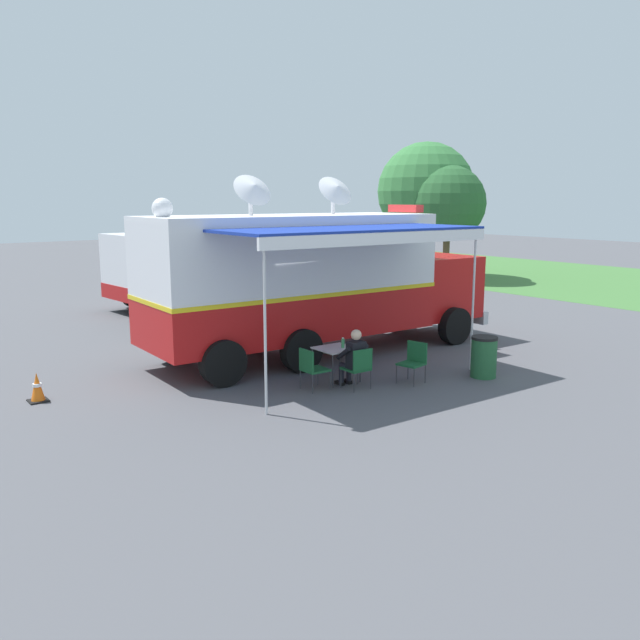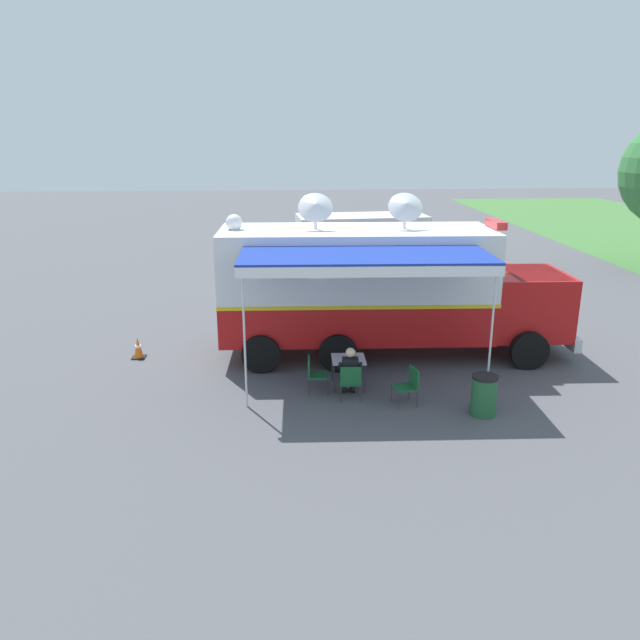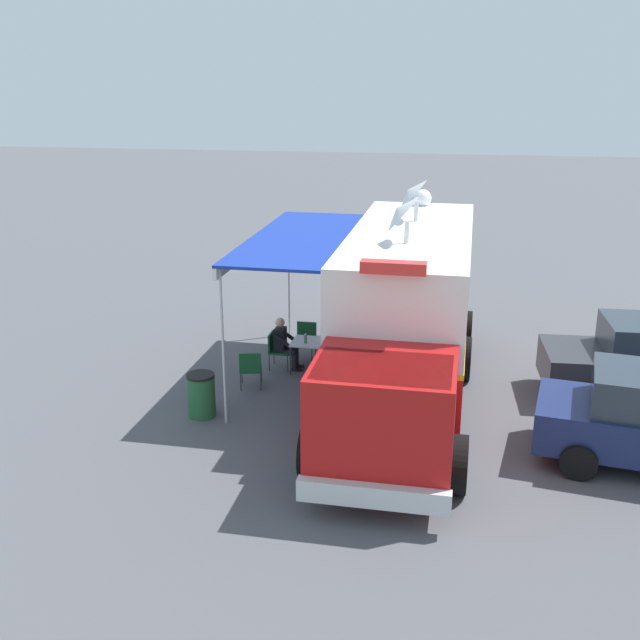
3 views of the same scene
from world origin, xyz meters
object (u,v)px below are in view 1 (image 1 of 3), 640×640
at_px(folding_chair_spare_by_truck, 414,359).
at_px(support_truck, 195,268).
at_px(traffic_cone, 37,388).
at_px(folding_chair_beside_table, 311,366).
at_px(folding_table, 336,351).
at_px(water_bottle, 343,343).
at_px(seated_responder, 353,357).
at_px(car_far_corner, 288,292).
at_px(car_behind_truck, 198,298).
at_px(command_truck, 317,278).
at_px(trash_bin, 484,357).
at_px(folding_chair_at_table, 359,365).

xyz_separation_m(folding_chair_spare_by_truck, support_truck, (-12.28, 1.02, 0.87)).
xyz_separation_m(folding_chair_spare_by_truck, traffic_cone, (-3.46, -6.78, -0.23)).
bearing_deg(support_truck, folding_chair_beside_table, -15.27).
xyz_separation_m(folding_table, water_bottle, (0.07, 0.13, 0.16)).
xyz_separation_m(seated_responder, car_far_corner, (-7.46, 3.51, 0.23)).
height_order(traffic_cone, support_truck, support_truck).
bearing_deg(support_truck, seated_responder, -11.07).
distance_m(water_bottle, car_behind_truck, 7.42).
relative_size(command_truck, support_truck, 1.38).
relative_size(water_bottle, folding_chair_beside_table, 0.26).
bearing_deg(trash_bin, folding_chair_beside_table, -112.17).
distance_m(folding_table, folding_chair_spare_by_truck, 1.67).
relative_size(seated_responder, trash_bin, 1.37).
xyz_separation_m(trash_bin, car_behind_truck, (-9.08, -2.34, 0.42)).
distance_m(water_bottle, folding_chair_beside_table, 1.05).
relative_size(folding_chair_spare_by_truck, trash_bin, 0.96).
height_order(folding_table, car_behind_truck, car_behind_truck).
distance_m(folding_table, folding_chair_beside_table, 0.90).
height_order(folding_chair_at_table, support_truck, support_truck).
xyz_separation_m(seated_responder, trash_bin, (1.11, 2.82, -0.20)).
bearing_deg(command_truck, car_far_corner, 153.48).
height_order(folding_chair_beside_table, car_far_corner, car_far_corner).
bearing_deg(command_truck, traffic_cone, -91.15).
xyz_separation_m(command_truck, folding_chair_beside_table, (2.48, -2.02, -1.43)).
distance_m(folding_chair_spare_by_truck, seated_responder, 1.38).
xyz_separation_m(folding_table, car_behind_truck, (-7.35, 0.44, 0.21)).
xyz_separation_m(car_behind_truck, car_far_corner, (0.50, 3.03, 0.00)).
xyz_separation_m(folding_chair_spare_by_truck, trash_bin, (0.64, 1.53, -0.06)).
xyz_separation_m(folding_chair_beside_table, folding_chair_spare_by_truck, (0.84, 2.10, 0.00)).
distance_m(folding_table, car_far_corner, 7.68).
xyz_separation_m(water_bottle, traffic_cone, (-2.43, -5.65, -0.55)).
xyz_separation_m(command_truck, car_behind_truck, (-5.12, -0.73, -1.07)).
height_order(command_truck, folding_chair_beside_table, command_truck).
relative_size(water_bottle, car_far_corner, 0.05).
relative_size(command_truck, folding_chair_at_table, 10.99).
bearing_deg(folding_chair_at_table, folding_chair_beside_table, -124.55).
distance_m(folding_chair_beside_table, traffic_cone, 5.36).
bearing_deg(support_truck, car_behind_truck, -25.53).
bearing_deg(traffic_cone, folding_chair_beside_table, 60.81).
relative_size(command_truck, trash_bin, 10.51).
height_order(seated_responder, trash_bin, seated_responder).
bearing_deg(command_truck, car_behind_truck, -171.89).
relative_size(folding_table, trash_bin, 0.91).
relative_size(command_truck, folding_chair_spare_by_truck, 10.99).
xyz_separation_m(water_bottle, folding_chair_beside_table, (0.18, -0.98, -0.32)).
relative_size(seated_responder, car_far_corner, 0.28).
bearing_deg(command_truck, folding_chair_at_table, -21.79).
height_order(command_truck, seated_responder, command_truck).
height_order(folding_chair_spare_by_truck, traffic_cone, folding_chair_spare_by_truck).
bearing_deg(car_behind_truck, command_truck, 8.11).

